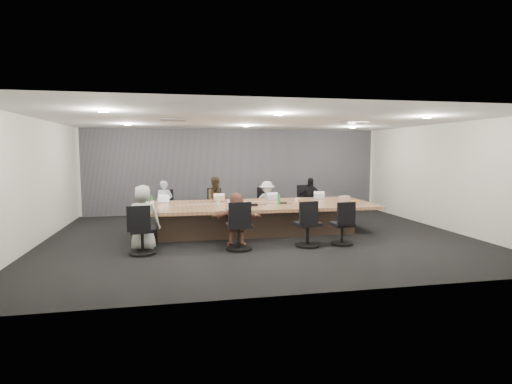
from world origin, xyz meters
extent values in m
cube|color=black|center=(0.00, 0.00, 0.00)|extent=(10.00, 8.00, 0.00)
cube|color=white|center=(0.00, 0.00, 2.80)|extent=(10.00, 8.00, 0.00)
cube|color=silver|center=(0.00, 4.00, 1.40)|extent=(10.00, 0.00, 2.80)
cube|color=silver|center=(0.00, -4.00, 1.40)|extent=(10.00, 0.00, 2.80)
cube|color=silver|center=(-5.00, 0.00, 1.40)|extent=(0.00, 8.00, 2.80)
cube|color=silver|center=(5.00, 0.00, 1.40)|extent=(0.00, 8.00, 2.80)
cube|color=#58575F|center=(0.00, 3.92, 1.40)|extent=(9.80, 0.04, 2.80)
cube|color=#423026|center=(0.00, 0.50, 0.33)|extent=(4.80, 1.40, 0.66)
cube|color=#A16E48|center=(0.00, 0.50, 0.70)|extent=(6.00, 2.20, 0.08)
imported|color=#A9B8CE|center=(-2.30, 1.85, 0.63)|extent=(0.49, 0.35, 1.26)
cube|color=#B2B2B7|center=(-2.30, 1.30, 0.75)|extent=(0.30, 0.22, 0.02)
imported|color=#3A2E1E|center=(-0.84, 1.85, 0.68)|extent=(0.72, 0.60, 1.35)
cube|color=#8C6647|center=(-0.84, 1.30, 0.75)|extent=(0.31, 0.22, 0.02)
imported|color=silver|center=(0.61, 1.85, 0.60)|extent=(0.82, 0.52, 1.20)
cube|color=#B2B2B7|center=(0.61, 1.30, 0.75)|extent=(0.31, 0.22, 0.02)
imported|color=black|center=(1.92, 1.85, 0.65)|extent=(0.80, 0.45, 1.29)
cube|color=#B2B2B7|center=(1.92, 1.30, 0.75)|extent=(0.34, 0.26, 0.02)
imported|color=#A7ADA7|center=(-2.65, -0.85, 0.69)|extent=(0.73, 0.53, 1.38)
cube|color=#8C6647|center=(-2.65, -0.30, 0.75)|extent=(0.37, 0.30, 0.02)
imported|color=brown|center=(-0.69, -0.85, 0.59)|extent=(1.14, 0.53, 1.19)
cube|color=#B2B2B7|center=(-0.69, -0.30, 0.75)|extent=(0.34, 0.27, 0.02)
cylinder|color=#2D8234|center=(-2.58, 0.94, 0.86)|extent=(0.08, 0.08, 0.23)
cylinder|color=#2D8234|center=(0.56, 0.26, 0.87)|extent=(0.09, 0.09, 0.26)
cylinder|color=silver|center=(-0.95, 0.43, 0.86)|extent=(0.10, 0.10, 0.24)
cylinder|color=white|center=(-0.62, 0.84, 0.78)|extent=(0.09, 0.09, 0.09)
cylinder|color=white|center=(1.15, 0.69, 0.79)|extent=(0.08, 0.08, 0.10)
cylinder|color=brown|center=(-2.65, 0.27, 0.80)|extent=(0.12, 0.12, 0.12)
cube|color=black|center=(-0.26, 0.04, 0.75)|extent=(0.16, 0.12, 0.03)
cube|color=black|center=(0.71, 0.41, 0.76)|extent=(0.17, 0.12, 0.03)
cube|color=black|center=(-0.10, 0.08, 0.77)|extent=(0.17, 0.04, 0.06)
cube|color=tan|center=(2.44, 0.54, 0.81)|extent=(0.29, 0.22, 0.14)
cube|color=orange|center=(2.65, 0.33, 0.76)|extent=(0.20, 0.16, 0.04)
camera|label=1|loc=(-1.95, -9.36, 2.06)|focal=28.00mm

